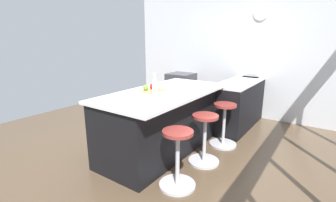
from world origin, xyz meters
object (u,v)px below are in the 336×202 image
object	(u,v)px
kitchen_island	(163,121)
water_bottle	(155,86)
apple_red	(152,86)
stool_middle	(204,140)
cutting_board	(153,90)
stool_by_window	(224,126)
apple_green	(146,88)
oven_range	(181,90)
stool_near_camera	(178,161)

from	to	relation	value
kitchen_island	water_bottle	xyz separation A→B (m)	(0.29, 0.08, 0.60)
apple_red	water_bottle	world-z (taller)	water_bottle
kitchen_island	stool_middle	distance (m)	0.74
stool_middle	cutting_board	xyz separation A→B (m)	(0.10, -0.83, 0.63)
stool_by_window	apple_green	world-z (taller)	apple_green
apple_green	oven_range	bearing A→B (deg)	-159.88
stool_by_window	water_bottle	xyz separation A→B (m)	(0.99, -0.65, 0.74)
apple_green	apple_red	distance (m)	0.13
stool_by_window	kitchen_island	bearing A→B (deg)	-45.92
stool_middle	apple_red	world-z (taller)	apple_red
kitchen_island	apple_red	world-z (taller)	apple_red
oven_range	water_bottle	distance (m)	2.84
oven_range	apple_green	xyz separation A→B (m)	(2.42, 0.89, 0.58)
stool_by_window	apple_green	size ratio (longest dim) A/B	8.50
kitchen_island	water_bottle	size ratio (longest dim) A/B	7.08
kitchen_island	stool_middle	bearing A→B (deg)	90.00
oven_range	apple_green	bearing A→B (deg)	20.12
stool_middle	apple_green	world-z (taller)	apple_green
oven_range	stool_near_camera	distance (m)	3.43
cutting_board	water_bottle	size ratio (longest dim) A/B	1.15
stool_by_window	cutting_board	size ratio (longest dim) A/B	1.97
stool_near_camera	apple_red	world-z (taller)	apple_red
apple_red	water_bottle	xyz separation A→B (m)	(0.23, 0.23, 0.06)
stool_near_camera	cutting_board	size ratio (longest dim) A/B	1.97
stool_by_window	water_bottle	size ratio (longest dim) A/B	2.27
stool_by_window	cutting_board	world-z (taller)	cutting_board
apple_green	apple_red	xyz separation A→B (m)	(-0.13, 0.02, 0.00)
kitchen_island	stool_middle	world-z (taller)	kitchen_island
oven_range	kitchen_island	size ratio (longest dim) A/B	0.39
stool_middle	stool_near_camera	world-z (taller)	same
kitchen_island	water_bottle	bearing A→B (deg)	14.75
stool_by_window	stool_near_camera	bearing A→B (deg)	0.00
oven_range	cutting_board	bearing A→B (deg)	22.25
oven_range	cutting_board	world-z (taller)	cutting_board
stool_near_camera	water_bottle	size ratio (longest dim) A/B	2.27
kitchen_island	stool_by_window	size ratio (longest dim) A/B	3.12
oven_range	stool_middle	bearing A→B (deg)	38.60
stool_near_camera	apple_red	size ratio (longest dim) A/B	8.35
oven_range	apple_red	world-z (taller)	apple_red
kitchen_island	stool_near_camera	bearing A→B (deg)	45.92
stool_by_window	apple_green	bearing A→B (deg)	-45.12
stool_by_window	stool_middle	bearing A→B (deg)	0.00
stool_middle	apple_red	distance (m)	1.11
cutting_board	stool_by_window	bearing A→B (deg)	134.03
oven_range	stool_middle	size ratio (longest dim) A/B	1.23
apple_green	water_bottle	xyz separation A→B (m)	(0.10, 0.25, 0.06)
stool_middle	stool_near_camera	xyz separation A→B (m)	(0.70, 0.00, 0.00)
apple_green	stool_middle	bearing A→B (deg)	102.06
kitchen_island	stool_by_window	bearing A→B (deg)	134.08
apple_green	apple_red	world-z (taller)	apple_red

